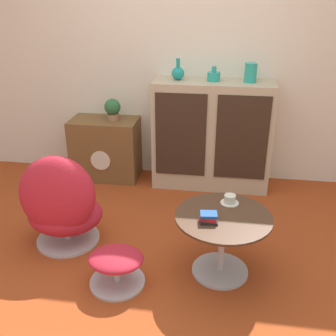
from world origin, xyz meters
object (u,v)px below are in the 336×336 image
book_stack (209,218)px  ottoman (116,264)px  vase_leftmost (178,73)px  vase_inner_right (251,73)px  potted_plant (113,109)px  teacup (230,200)px  egg_chair (61,206)px  sideboard (212,135)px  coffee_table (222,234)px  vase_inner_left (214,76)px  tv_console (106,149)px

book_stack → ottoman: bearing=-167.4°
vase_leftmost → vase_inner_right: bearing=0.0°
potted_plant → teacup: potted_plant is taller
vase_inner_right → egg_chair: bearing=-138.4°
sideboard → coffee_table: (0.15, -1.42, -0.22)m
sideboard → potted_plant: 1.04m
book_stack → vase_leftmost: bearing=104.7°
vase_inner_left → tv_console: bearing=179.5°
ottoman → book_stack: 0.71m
egg_chair → vase_inner_left: (1.08, 1.26, 0.77)m
ottoman → coffee_table: 0.76m
coffee_table → potted_plant: 1.89m
coffee_table → vase_inner_right: (0.18, 1.42, 0.84)m
ottoman → potted_plant: bearing=105.3°
vase_inner_left → vase_inner_right: size_ratio=0.77×
vase_leftmost → book_stack: (0.40, -1.51, -0.64)m
tv_console → teacup: bearing=-43.9°
tv_console → book_stack: bearing=-52.6°
vase_leftmost → tv_console: bearing=179.3°
coffee_table → sideboard: bearing=95.9°
egg_chair → potted_plant: bearing=86.6°
vase_inner_right → vase_inner_left: bearing=-180.0°
vase_inner_left → sideboard: bearing=-29.0°
egg_chair → ottoman: 0.68m
ottoman → potted_plant: size_ratio=1.74×
tv_console → ottoman: bearing=-71.5°
tv_console → vase_inner_right: 1.67m
sideboard → potted_plant: bearing=179.2°
sideboard → potted_plant: sideboard is taller
tv_console → vase_inner_right: vase_inner_right is taller
teacup → potted_plant: bearing=133.7°
coffee_table → book_stack: 0.22m
sideboard → ottoman: (-0.56, -1.64, -0.38)m
egg_chair → vase_leftmost: bearing=59.6°
vase_inner_right → tv_console: bearing=179.6°
sideboard → book_stack: sideboard is taller
sideboard → coffee_table: bearing=-84.1°
coffee_table → book_stack: bearing=-137.7°
teacup → book_stack: size_ratio=1.05×
vase_inner_left → book_stack: bearing=-87.8°
coffee_table → vase_leftmost: size_ratio=3.29×
vase_inner_right → potted_plant: size_ratio=0.80×
vase_leftmost → vase_inner_left: vase_leftmost is taller
egg_chair → vase_inner_right: size_ratio=4.50×
potted_plant → teacup: (1.20, -1.25, -0.26)m
vase_inner_left → book_stack: 1.64m
sideboard → book_stack: bearing=-88.1°
vase_inner_left → potted_plant: 1.07m
ottoman → potted_plant: potted_plant is taller
tv_console → teacup: size_ratio=5.30×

